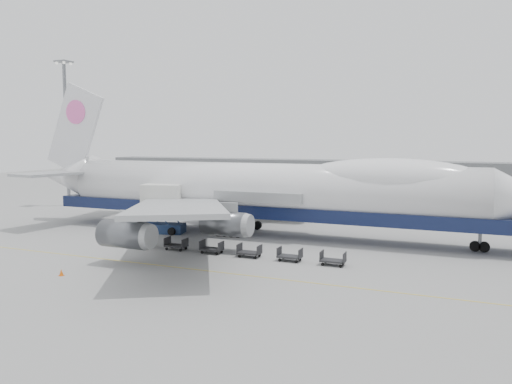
% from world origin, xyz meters
% --- Properties ---
extents(ground, '(260.00, 260.00, 0.00)m').
position_xyz_m(ground, '(0.00, 0.00, 0.00)').
color(ground, gray).
rests_on(ground, ground).
extents(apron_line, '(60.00, 0.15, 0.01)m').
position_xyz_m(apron_line, '(0.00, -6.00, 0.01)').
color(apron_line, gold).
rests_on(apron_line, ground).
extents(hangar, '(110.00, 8.00, 7.00)m').
position_xyz_m(hangar, '(-10.00, 70.00, 3.50)').
color(hangar, slate).
rests_on(hangar, ground).
extents(floodlight_mast, '(2.40, 2.40, 25.43)m').
position_xyz_m(floodlight_mast, '(-42.00, 24.00, 14.27)').
color(floodlight_mast, slate).
rests_on(floodlight_mast, ground).
extents(airliner, '(67.00, 55.30, 19.98)m').
position_xyz_m(airliner, '(0.64, 12.00, 5.62)').
color(airliner, white).
rests_on(airliner, ground).
extents(catering_truck, '(5.78, 4.57, 6.17)m').
position_xyz_m(catering_truck, '(-11.80, 8.22, 3.45)').
color(catering_truck, navy).
rests_on(catering_truck, ground).
extents(traffic_cone, '(0.40, 0.40, 0.60)m').
position_xyz_m(traffic_cone, '(-8.74, -12.32, 0.28)').
color(traffic_cone, '#DB590B').
rests_on(traffic_cone, ground).
extents(dolly_0, '(2.30, 1.35, 1.30)m').
position_xyz_m(dolly_0, '(-9.26, 0.34, 0.53)').
color(dolly_0, '#2D2D30').
rests_on(dolly_0, ground).
extents(dolly_1, '(2.30, 1.35, 1.30)m').
position_xyz_m(dolly_1, '(-4.98, 0.34, 0.53)').
color(dolly_1, '#2D2D30').
rests_on(dolly_1, ground).
extents(dolly_2, '(2.30, 1.35, 1.30)m').
position_xyz_m(dolly_2, '(-0.70, 0.34, 0.53)').
color(dolly_2, '#2D2D30').
rests_on(dolly_2, ground).
extents(dolly_3, '(2.30, 1.35, 1.30)m').
position_xyz_m(dolly_3, '(3.59, 0.34, 0.53)').
color(dolly_3, '#2D2D30').
rests_on(dolly_3, ground).
extents(dolly_4, '(2.30, 1.35, 1.30)m').
position_xyz_m(dolly_4, '(7.87, 0.34, 0.53)').
color(dolly_4, '#2D2D30').
rests_on(dolly_4, ground).
extents(dolly_5, '(2.30, 1.35, 1.30)m').
position_xyz_m(dolly_5, '(12.15, 0.34, 0.53)').
color(dolly_5, '#2D2D30').
rests_on(dolly_5, ground).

